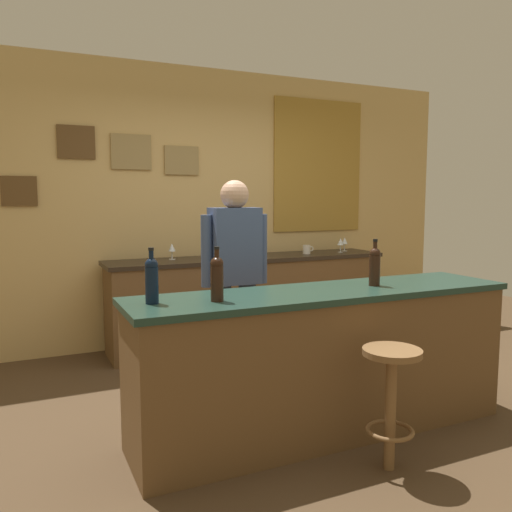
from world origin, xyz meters
TOP-DOWN VIEW (x-y plane):
  - ground_plane at (0.00, 0.00)m, footprint 10.00×10.00m
  - back_wall at (0.03, 2.03)m, footprint 6.00×0.09m
  - bar_counter at (0.00, -0.40)m, footprint 2.50×0.60m
  - side_counter at (0.40, 1.65)m, footprint 2.89×0.56m
  - bartender at (-0.28, 0.39)m, footprint 0.52×0.21m
  - bar_stool at (0.08, -0.95)m, footprint 0.32×0.32m
  - wine_bottle_a at (-1.08, -0.37)m, footprint 0.07×0.07m
  - wine_bottle_b at (-0.74, -0.46)m, footprint 0.07×0.07m
  - wine_bottle_c at (0.38, -0.40)m, footprint 0.07×0.07m
  - wine_glass_a at (-0.39, 1.73)m, footprint 0.07×0.07m
  - wine_glass_b at (-0.10, 1.56)m, footprint 0.07×0.07m
  - wine_glass_c at (0.52, 1.63)m, footprint 0.07×0.07m
  - wine_glass_d at (1.47, 1.61)m, footprint 0.07×0.07m
  - wine_glass_e at (1.58, 1.71)m, footprint 0.07×0.07m
  - coffee_mug at (1.05, 1.62)m, footprint 0.12×0.08m

SIDE VIEW (x-z plane):
  - ground_plane at x=0.00m, z-range 0.00..0.00m
  - side_counter at x=0.40m, z-range 0.00..0.90m
  - bar_stool at x=0.08m, z-range 0.12..0.80m
  - bar_counter at x=0.00m, z-range 0.00..0.92m
  - bartender at x=-0.28m, z-range 0.13..1.75m
  - coffee_mug at x=1.05m, z-range 0.90..1.00m
  - wine_glass_a at x=-0.39m, z-range 0.93..1.09m
  - wine_glass_b at x=-0.10m, z-range 0.93..1.09m
  - wine_glass_c at x=0.52m, z-range 0.93..1.09m
  - wine_glass_d at x=1.47m, z-range 0.93..1.09m
  - wine_glass_e at x=1.58m, z-range 0.93..1.09m
  - wine_bottle_a at x=-1.08m, z-range 0.90..1.21m
  - wine_bottle_b at x=-0.74m, z-range 0.90..1.21m
  - wine_bottle_c at x=0.38m, z-range 0.90..1.21m
  - back_wall at x=0.03m, z-range 0.02..2.82m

